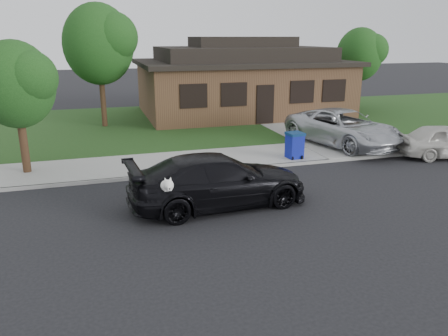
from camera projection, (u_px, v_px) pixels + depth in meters
name	position (u px, v px, depth m)	size (l,w,h in m)	color
ground	(277.00, 203.00, 13.06)	(120.00, 120.00, 0.00)	black
sidewalk	(228.00, 158.00, 17.63)	(60.00, 3.00, 0.12)	gray
curb	(240.00, 169.00, 16.25)	(60.00, 0.12, 0.12)	gray
lawn	(186.00, 123.00, 24.96)	(60.00, 13.00, 0.13)	#193814
driveway	(305.00, 126.00, 23.86)	(4.50, 13.00, 0.14)	gray
sedan	(218.00, 181.00, 12.69)	(5.42, 2.63, 1.53)	black
minivan	(343.00, 128.00, 19.34)	(2.57, 5.57, 1.55)	#B7BABF
recycling_bin	(295.00, 145.00, 17.36)	(0.68, 0.70, 1.03)	#0C178D
house	(242.00, 81.00, 27.29)	(12.60, 8.60, 4.65)	#422B1C
tree_0	(102.00, 43.00, 22.37)	(3.78, 3.60, 6.34)	#332114
tree_1	(362.00, 54.00, 28.54)	(3.15, 3.00, 5.25)	#332114
tree_2	(19.00, 83.00, 14.76)	(2.73, 2.60, 4.59)	#332114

